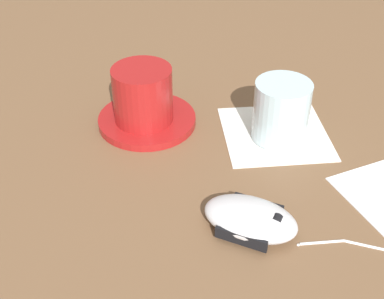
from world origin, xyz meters
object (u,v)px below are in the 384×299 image
(saucer, at_px, (147,120))
(coffee_cup, at_px, (143,93))
(drinking_glass, at_px, (281,111))
(computer_mouse, at_px, (250,219))

(saucer, relative_size, coffee_cup, 1.27)
(saucer, xyz_separation_m, coffee_cup, (0.00, 0.00, 0.04))
(coffee_cup, height_order, drinking_glass, coffee_cup)
(saucer, xyz_separation_m, computer_mouse, (-0.23, -0.00, 0.01))
(drinking_glass, bearing_deg, saucer, 48.06)
(saucer, bearing_deg, drinking_glass, -131.94)
(saucer, distance_m, computer_mouse, 0.23)
(coffee_cup, distance_m, drinking_glass, 0.18)
(computer_mouse, bearing_deg, saucer, 0.17)
(drinking_glass, bearing_deg, computer_mouse, 131.65)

